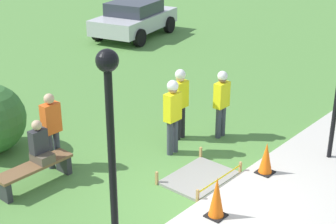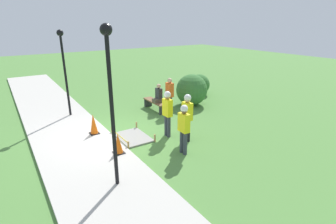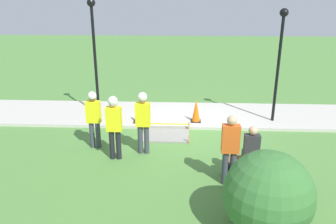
{
  "view_description": "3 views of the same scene",
  "coord_description": "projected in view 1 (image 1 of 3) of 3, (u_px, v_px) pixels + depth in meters",
  "views": [
    {
      "loc": [
        -6.86,
        -5.07,
        5.49
      ],
      "look_at": [
        0.99,
        1.71,
        1.14
      ],
      "focal_mm": 55.0,
      "sensor_mm": 36.0,
      "label": 1
    },
    {
      "loc": [
        9.0,
        -3.24,
        4.21
      ],
      "look_at": [
        0.7,
        2.19,
        0.74
      ],
      "focal_mm": 28.0,
      "sensor_mm": 36.0,
      "label": 2
    },
    {
      "loc": [
        0.16,
        10.17,
        4.12
      ],
      "look_at": [
        0.6,
        1.18,
        1.02
      ],
      "focal_mm": 35.0,
      "sensor_mm": 36.0,
      "label": 3
    }
  ],
  "objects": [
    {
      "name": "ground_plane",
      "position": [
        201.0,
        203.0,
        9.96
      ],
      "size": [
        60.0,
        60.0,
        0.0
      ],
      "primitive_type": "plane",
      "color": "#51843D"
    },
    {
      "name": "wet_concrete_patch",
      "position": [
        199.0,
        178.0,
        10.8
      ],
      "size": [
        1.53,
        1.11,
        0.29
      ],
      "color": "gray",
      "rests_on": "ground_plane"
    },
    {
      "name": "traffic_cone_near_patch",
      "position": [
        217.0,
        198.0,
        9.24
      ],
      "size": [
        0.34,
        0.34,
        0.8
      ],
      "color": "black",
      "rests_on": "sidewalk"
    },
    {
      "name": "traffic_cone_far_patch",
      "position": [
        266.0,
        158.0,
        10.74
      ],
      "size": [
        0.34,
        0.34,
        0.69
      ],
      "color": "black",
      "rests_on": "sidewalk"
    },
    {
      "name": "park_bench",
      "position": [
        35.0,
        171.0,
        10.47
      ],
      "size": [
        1.67,
        0.44,
        0.47
      ],
      "color": "#2D2D33",
      "rests_on": "ground_plane"
    },
    {
      "name": "person_seated_on_bench",
      "position": [
        40.0,
        145.0,
        10.46
      ],
      "size": [
        0.36,
        0.44,
        0.89
      ],
      "color": "brown",
      "rests_on": "park_bench"
    },
    {
      "name": "worker_supervisor",
      "position": [
        173.0,
        111.0,
        11.52
      ],
      "size": [
        0.4,
        0.26,
        1.78
      ],
      "color": "#383D47",
      "rests_on": "ground_plane"
    },
    {
      "name": "worker_assistant",
      "position": [
        180.0,
        98.0,
        12.25
      ],
      "size": [
        0.4,
        0.26,
        1.77
      ],
      "color": "black",
      "rests_on": "ground_plane"
    },
    {
      "name": "worker_trainee",
      "position": [
        222.0,
        99.0,
        12.37
      ],
      "size": [
        0.4,
        0.25,
        1.7
      ],
      "color": "#383D47",
      "rests_on": "ground_plane"
    },
    {
      "name": "bystander_in_orange_shirt",
      "position": [
        52.0,
        126.0,
        10.96
      ],
      "size": [
        0.4,
        0.22,
        1.71
      ],
      "color": "#383D47",
      "rests_on": "ground_plane"
    },
    {
      "name": "lamppost_far",
      "position": [
        111.0,
        149.0,
        6.41
      ],
      "size": [
        0.28,
        0.28,
        3.77
      ],
      "color": "black",
      "rests_on": "sidewalk"
    },
    {
      "name": "parked_car_silver",
      "position": [
        134.0,
        18.0,
        21.58
      ],
      "size": [
        4.45,
        2.91,
        1.49
      ],
      "rotation": [
        0.0,
        0.0,
        0.23
      ],
      "color": "#BCBCC1",
      "rests_on": "ground_plane"
    }
  ]
}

